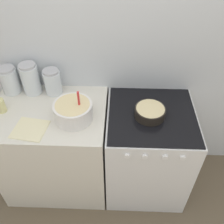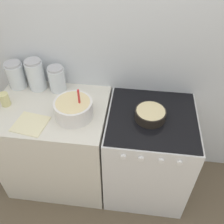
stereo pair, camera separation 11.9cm
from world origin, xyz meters
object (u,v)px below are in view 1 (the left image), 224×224
at_px(baking_pan, 150,112).
at_px(storage_jar_right, 53,83).
at_px(storage_jar_left, 10,82).
at_px(storage_jar_middle, 31,81).
at_px(stove, 147,151).
at_px(mixing_bowl, 73,110).
at_px(tin_can, 0,106).

height_order(baking_pan, storage_jar_right, storage_jar_right).
distance_m(storage_jar_left, storage_jar_middle, 0.18).
xyz_separation_m(stove, baking_pan, (-0.02, -0.02, 0.49)).
relative_size(mixing_bowl, storage_jar_middle, 1.07).
bearing_deg(storage_jar_middle, baking_pan, -15.14).
relative_size(baking_pan, tin_can, 2.16).
distance_m(stove, storage_jar_right, 0.99).
xyz_separation_m(storage_jar_middle, storage_jar_right, (0.18, 0.00, -0.02)).
bearing_deg(tin_can, stove, 0.29).
xyz_separation_m(mixing_bowl, storage_jar_right, (-0.21, 0.30, 0.01)).
height_order(baking_pan, tin_can, tin_can).
height_order(storage_jar_left, storage_jar_right, storage_jar_left).
relative_size(storage_jar_middle, storage_jar_right, 1.23).
relative_size(mixing_bowl, storage_jar_left, 1.24).
distance_m(mixing_bowl, storage_jar_right, 0.37).
xyz_separation_m(baking_pan, storage_jar_right, (-0.77, 0.26, 0.05)).
distance_m(baking_pan, tin_can, 1.13).
distance_m(mixing_bowl, storage_jar_middle, 0.49).
relative_size(storage_jar_middle, tin_can, 2.50).
relative_size(stove, tin_can, 8.51).
xyz_separation_m(storage_jar_left, storage_jar_middle, (0.18, -0.00, 0.02)).
bearing_deg(mixing_bowl, stove, 6.18).
distance_m(storage_jar_middle, tin_can, 0.31).
xyz_separation_m(stove, mixing_bowl, (-0.59, -0.06, 0.53)).
distance_m(stove, storage_jar_middle, 1.15).
height_order(stove, mixing_bowl, mixing_bowl).
bearing_deg(storage_jar_left, storage_jar_middle, -0.00).
bearing_deg(tin_can, storage_jar_left, 89.51).
bearing_deg(stove, baking_pan, -141.93).
height_order(mixing_bowl, storage_jar_left, mixing_bowl).
distance_m(storage_jar_left, storage_jar_right, 0.35).
bearing_deg(tin_can, baking_pan, -0.61).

